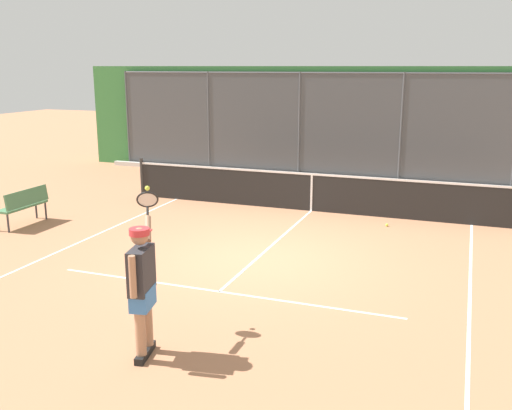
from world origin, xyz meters
TOP-DOWN VIEW (x-y plane):
  - ground_plane at (0.00, 0.00)m, footprint 60.00×60.00m
  - court_line_markings at (0.00, 1.98)m, footprint 7.63×10.35m
  - fence_backdrop at (0.00, -8.91)m, footprint 19.10×1.37m
  - tennis_net at (0.00, -3.91)m, footprint 9.81×0.09m
  - tennis_player at (0.02, 4.00)m, footprint 0.68×1.31m
  - tennis_ball_by_sideline at (-1.99, -3.12)m, footprint 0.07×0.07m
  - courtside_bench at (5.76, -0.34)m, footprint 0.40×1.30m

SIDE VIEW (x-z plane):
  - ground_plane at x=0.00m, z-range 0.00..0.00m
  - court_line_markings at x=0.00m, z-range 0.00..0.01m
  - tennis_ball_by_sideline at x=-1.99m, z-range 0.00..0.07m
  - tennis_net at x=0.00m, z-range -0.04..1.03m
  - courtside_bench at x=5.76m, z-range 0.09..0.93m
  - tennis_player at x=0.02m, z-range 0.00..1.96m
  - fence_backdrop at x=0.00m, z-range -0.01..3.52m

